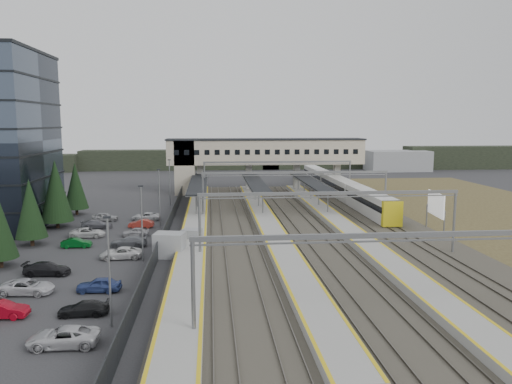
{
  "coord_description": "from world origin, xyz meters",
  "views": [
    {
      "loc": [
        -0.72,
        -59.93,
        14.58
      ],
      "look_at": [
        6.03,
        14.79,
        4.0
      ],
      "focal_mm": 35.0,
      "sensor_mm": 36.0,
      "label": 1
    }
  ],
  "objects": [
    {
      "name": "relay_cabin_far",
      "position": [
        -3.12,
        -1.56,
        0.98
      ],
      "size": [
        2.58,
        2.36,
        1.96
      ],
      "color": "gray",
      "rests_on": "ground"
    },
    {
      "name": "billboard",
      "position": [
        28.91,
        2.8,
        3.6
      ],
      "size": [
        0.84,
        6.2,
        5.33
      ],
      "color": "slate",
      "rests_on": "ground"
    },
    {
      "name": "gantries",
      "position": [
        12.0,
        3.0,
        6.0
      ],
      "size": [
        28.4,
        62.28,
        7.17
      ],
      "color": "slate",
      "rests_on": "ground"
    },
    {
      "name": "fence",
      "position": [
        -6.5,
        5.0,
        1.0
      ],
      "size": [
        0.08,
        90.0,
        2.0
      ],
      "color": "#26282B",
      "rests_on": "ground"
    },
    {
      "name": "car_park",
      "position": [
        -13.34,
        -6.18,
        0.62
      ],
      "size": [
        10.67,
        44.5,
        1.29
      ],
      "color": "maroon",
      "rests_on": "ground"
    },
    {
      "name": "rail_corridor",
      "position": [
        9.34,
        5.0,
        0.29
      ],
      "size": [
        34.0,
        90.0,
        0.92
      ],
      "color": "#332F27",
      "rests_on": "ground"
    },
    {
      "name": "conifer_row",
      "position": [
        -22.0,
        -3.86,
        4.84
      ],
      "size": [
        4.42,
        49.82,
        9.5
      ],
      "color": "black",
      "rests_on": "ground"
    },
    {
      "name": "canopies",
      "position": [
        7.0,
        27.0,
        3.92
      ],
      "size": [
        23.1,
        30.0,
        3.28
      ],
      "color": "black",
      "rests_on": "ground"
    },
    {
      "name": "train",
      "position": [
        24.0,
        34.17,
        2.01
      ],
      "size": [
        2.8,
        58.54,
        3.53
      ],
      "color": "silver",
      "rests_on": "ground"
    },
    {
      "name": "footbridge",
      "position": [
        7.7,
        42.0,
        7.93
      ],
      "size": [
        40.4,
        6.4,
        11.2
      ],
      "color": "#AEA08B",
      "rests_on": "ground"
    },
    {
      "name": "relay_cabin_near",
      "position": [
        -5.32,
        -6.54,
        1.33
      ],
      "size": [
        3.57,
        2.89,
        2.66
      ],
      "color": "gray",
      "rests_on": "ground"
    },
    {
      "name": "ground",
      "position": [
        0.0,
        0.0,
        0.0
      ],
      "size": [
        220.0,
        220.0,
        0.0
      ],
      "primitive_type": "plane",
      "color": "#2B2B2D",
      "rests_on": "ground"
    },
    {
      "name": "lampposts",
      "position": [
        -8.0,
        1.25,
        4.34
      ],
      "size": [
        0.5,
        53.25,
        8.07
      ],
      "color": "slate",
      "rests_on": "ground"
    },
    {
      "name": "treeline_far",
      "position": [
        23.81,
        92.28,
        2.95
      ],
      "size": [
        170.0,
        19.0,
        7.0
      ],
      "color": "black",
      "rests_on": "ground"
    }
  ]
}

